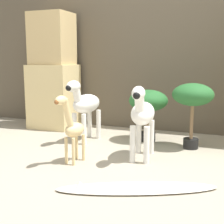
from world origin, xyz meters
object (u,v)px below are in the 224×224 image
at_px(zebra_left, 85,105).
at_px(potted_palm_front, 148,103).
at_px(giraffe_figurine, 72,126).
at_px(surfboard, 135,188).
at_px(zebra_right, 142,115).
at_px(potted_palm_back, 193,98).

xyz_separation_m(zebra_left, potted_palm_front, (0.64, 0.27, 0.02)).
bearing_deg(giraffe_figurine, potted_palm_front, 66.50).
relative_size(potted_palm_front, surfboard, 0.50).
bearing_deg(zebra_right, potted_palm_back, 53.91).
distance_m(zebra_right, zebra_left, 0.84).
bearing_deg(potted_palm_back, zebra_left, -172.65).
xyz_separation_m(giraffe_figurine, surfboard, (0.68, -0.34, -0.32)).
relative_size(zebra_left, surfboard, 0.60).
height_order(zebra_left, potted_palm_front, zebra_left).
xyz_separation_m(potted_palm_back, surfboard, (-0.23, -1.19, -0.51)).
distance_m(zebra_right, potted_palm_front, 0.65).
height_order(zebra_left, surfboard, zebra_left).
relative_size(giraffe_figurine, potted_palm_back, 0.92).
bearing_deg(surfboard, zebra_left, 130.63).
bearing_deg(surfboard, potted_palm_front, 101.00).
distance_m(zebra_right, potted_palm_back, 0.65).
relative_size(zebra_left, potted_palm_back, 1.03).
bearing_deg(zebra_left, potted_palm_back, 7.35).
height_order(zebra_left, potted_palm_back, zebra_left).
bearing_deg(potted_palm_front, giraffe_figurine, -113.50).
xyz_separation_m(zebra_right, giraffe_figurine, (-0.53, -0.33, -0.08)).
xyz_separation_m(zebra_right, surfboard, (0.14, -0.67, -0.40)).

